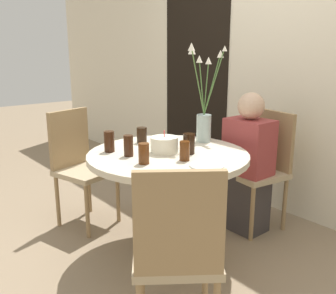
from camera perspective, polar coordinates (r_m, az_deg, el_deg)
name	(u,v)px	position (r m, az deg, el deg)	size (l,w,h in m)	color
ground_plane	(168,252)	(2.75, 0.00, -15.72)	(16.00, 16.00, 0.00)	#89755B
wall_back	(285,61)	(3.32, 17.33, 12.42)	(8.00, 0.05, 2.60)	beige
doorway_panel	(195,86)	(3.98, 4.10, 9.32)	(0.90, 0.01, 2.05)	black
dining_table	(168,173)	(2.51, 0.00, -4.02)	(1.07, 1.07, 0.73)	beige
chair_right_flank	(263,162)	(3.04, 14.27, -2.28)	(0.46, 0.46, 0.93)	tan
chair_far_back	(79,160)	(3.09, -13.38, -1.99)	(0.49, 0.49, 0.93)	tan
chair_near_front	(177,248)	(1.73, 1.41, -15.15)	(0.56, 0.56, 0.93)	tan
birthday_cake	(164,145)	(2.46, -0.57, 0.33)	(0.18, 0.18, 0.15)	white
flower_vase	(204,109)	(2.75, 5.47, 5.79)	(0.21, 0.38, 0.71)	#9EB2AD
side_plate	(207,165)	(2.20, 5.95, -2.80)	(0.21, 0.21, 0.01)	white
drink_glass_0	(142,135)	(2.73, -4.02, 1.82)	(0.07, 0.07, 0.11)	black
drink_glass_1	(109,142)	(2.51, -8.94, 0.83)	(0.07, 0.07, 0.14)	#33190C
drink_glass_2	(128,146)	(2.39, -6.04, 0.19)	(0.06, 0.06, 0.14)	#33190C
drink_glass_3	(144,154)	(2.22, -3.71, -1.01)	(0.06, 0.06, 0.13)	#51280F
drink_glass_4	(185,151)	(2.29, 2.56, -0.59)	(0.06, 0.06, 0.12)	#51280F
drink_glass_5	(189,144)	(2.43, 3.20, 0.51)	(0.08, 0.08, 0.13)	black
person_woman	(248,168)	(2.94, 12.04, -3.09)	(0.34, 0.24, 1.09)	#383333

